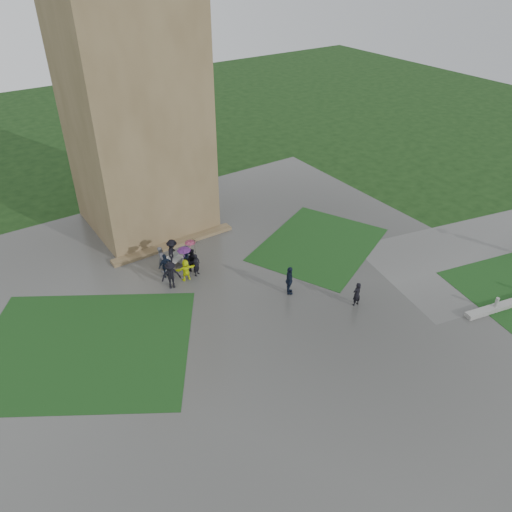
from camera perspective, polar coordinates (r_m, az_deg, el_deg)
ground at (r=27.94m, az=0.38°, el=-8.35°), size 120.00×120.00×0.00m
plaza at (r=29.21m, az=-1.85°, el=-6.18°), size 34.00×34.00×0.02m
lawn_inset_left at (r=28.36m, az=-19.00°, el=-9.78°), size 14.10×13.46×0.01m
lawn_inset_right at (r=35.38m, az=7.20°, el=1.32°), size 11.12×10.15×0.01m
tower at (r=35.67m, az=-13.91°, el=16.73°), size 8.00×8.00×18.00m
tower_plinth at (r=35.42m, az=-9.34°, el=1.36°), size 9.00×0.80×0.22m
bench at (r=32.92m, az=-9.48°, el=-0.56°), size 1.66×1.11×0.93m
visitor_cluster at (r=31.74m, az=-8.70°, el=-0.45°), size 3.14×3.37×2.63m
pedestrian_mid at (r=29.97m, az=3.83°, el=-2.81°), size 1.12×1.26×1.87m
pedestrian_near at (r=29.68m, az=11.44°, el=-4.28°), size 0.57×0.38×1.56m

